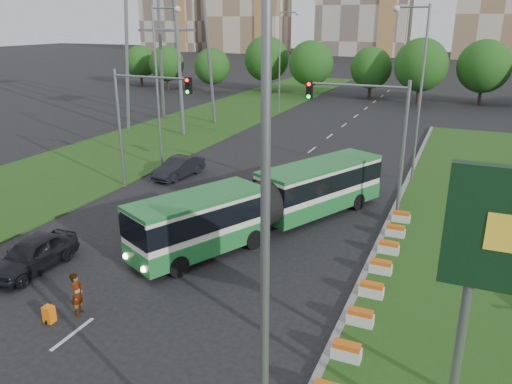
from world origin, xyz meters
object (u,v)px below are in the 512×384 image
at_px(articulated_bus, 265,201).
at_px(car_left_near, 32,254).
at_px(traffic_mast_left, 138,112).
at_px(pedestrian, 77,294).
at_px(car_left_far, 179,167).
at_px(shopping_trolley, 49,314).
at_px(traffic_mast_median, 375,127).

distance_m(articulated_bus, car_left_near, 11.90).
relative_size(traffic_mast_left, pedestrian, 4.51).
height_order(car_left_near, pedestrian, pedestrian).
bearing_deg(car_left_far, car_left_near, -76.87).
height_order(traffic_mast_left, car_left_far, traffic_mast_left).
relative_size(traffic_mast_left, car_left_near, 1.73).
xyz_separation_m(traffic_mast_left, pedestrian, (6.67, -13.82, -4.46)).
height_order(articulated_bus, pedestrian, articulated_bus).
xyz_separation_m(articulated_bus, shopping_trolley, (-4.21, -11.66, -1.32)).
relative_size(car_left_near, pedestrian, 2.61).
distance_m(traffic_mast_left, car_left_far, 5.74).
distance_m(car_left_near, car_left_far, 15.17).
bearing_deg(shopping_trolley, traffic_mast_left, 112.74).
bearing_deg(car_left_near, shopping_trolley, -38.71).
distance_m(traffic_mast_left, pedestrian, 15.98).
bearing_deg(pedestrian, car_left_near, 50.05).
relative_size(articulated_bus, car_left_near, 3.54).
xyz_separation_m(articulated_bus, car_left_far, (-9.49, 6.40, -0.91)).
bearing_deg(shopping_trolley, traffic_mast_median, 60.35).
xyz_separation_m(articulated_bus, pedestrian, (-3.56, -10.76, -0.76)).
relative_size(pedestrian, shopping_trolley, 2.64).
xyz_separation_m(traffic_mast_left, car_left_far, (0.74, 3.34, -4.61)).
distance_m(traffic_mast_left, car_left_near, 12.81).
relative_size(articulated_bus, pedestrian, 9.23).
relative_size(traffic_mast_median, shopping_trolley, 11.91).
relative_size(articulated_bus, shopping_trolley, 24.36).
bearing_deg(traffic_mast_median, shopping_trolley, -120.16).
distance_m(traffic_mast_median, traffic_mast_left, 15.19).
bearing_deg(traffic_mast_left, articulated_bus, -16.66).
xyz_separation_m(traffic_mast_median, shopping_trolley, (-9.14, -15.73, -5.02)).
xyz_separation_m(traffic_mast_median, articulated_bus, (-4.93, -4.06, -3.70)).
bearing_deg(car_left_near, traffic_mast_median, 43.32).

